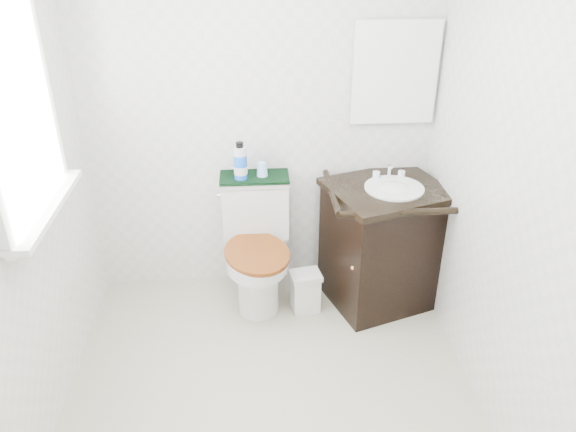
{
  "coord_description": "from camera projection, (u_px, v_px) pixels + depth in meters",
  "views": [
    {
      "loc": [
        -0.07,
        -2.15,
        2.28
      ],
      "look_at": [
        0.14,
        0.75,
        0.72
      ],
      "focal_mm": 35.0,
      "sensor_mm": 36.0,
      "label": 1
    }
  ],
  "objects": [
    {
      "name": "wall_left",
      "position": [
        5.0,
        210.0,
        2.34
      ],
      "size": [
        0.0,
        2.4,
        2.4
      ],
      "primitive_type": "plane",
      "rotation": [
        1.57,
        0.0,
        1.57
      ],
      "color": "silver",
      "rests_on": "ground"
    },
    {
      "name": "vanity",
      "position": [
        383.0,
        242.0,
        3.61
      ],
      "size": [
        0.85,
        0.78,
        0.92
      ],
      "color": "black",
      "rests_on": "floor"
    },
    {
      "name": "cup",
      "position": [
        262.0,
        169.0,
        3.52
      ],
      "size": [
        0.07,
        0.07,
        0.09
      ],
      "primitive_type": "cone",
      "color": "#98C1F9",
      "rests_on": "towel"
    },
    {
      "name": "mirror",
      "position": [
        395.0,
        73.0,
        3.37
      ],
      "size": [
        0.5,
        0.02,
        0.6
      ],
      "primitive_type": "cube",
      "color": "silver",
      "rests_on": "wall_back"
    },
    {
      "name": "trash_bin",
      "position": [
        305.0,
        291.0,
        3.63
      ],
      "size": [
        0.21,
        0.18,
        0.28
      ],
      "color": "silver",
      "rests_on": "floor"
    },
    {
      "name": "toilet",
      "position": [
        257.0,
        251.0,
        3.65
      ],
      "size": [
        0.48,
        0.67,
        0.82
      ],
      "color": "silver",
      "rests_on": "floor"
    },
    {
      "name": "mouthwash_bottle",
      "position": [
        240.0,
        162.0,
        3.45
      ],
      "size": [
        0.08,
        0.08,
        0.24
      ],
      "color": "blue",
      "rests_on": "towel"
    },
    {
      "name": "floor",
      "position": [
        272.0,
        404.0,
        2.97
      ],
      "size": [
        2.4,
        2.4,
        0.0
      ],
      "primitive_type": "plane",
      "color": "#A9A488",
      "rests_on": "ground"
    },
    {
      "name": "soap_bar",
      "position": [
        377.0,
        177.0,
        3.53
      ],
      "size": [
        0.07,
        0.04,
        0.02
      ],
      "primitive_type": "ellipsoid",
      "color": "teal",
      "rests_on": "vanity"
    },
    {
      "name": "wall_back",
      "position": [
        260.0,
        115.0,
        3.46
      ],
      "size": [
        2.4,
        0.0,
        2.4
      ],
      "primitive_type": "plane",
      "rotation": [
        1.57,
        0.0,
        0.0
      ],
      "color": "silver",
      "rests_on": "ground"
    },
    {
      "name": "towel",
      "position": [
        254.0,
        177.0,
        3.54
      ],
      "size": [
        0.44,
        0.22,
        0.02
      ],
      "primitive_type": "cube",
      "color": "black",
      "rests_on": "toilet"
    },
    {
      "name": "wall_right",
      "position": [
        517.0,
        194.0,
        2.48
      ],
      "size": [
        0.0,
        2.4,
        2.4
      ],
      "primitive_type": "plane",
      "rotation": [
        1.57,
        0.0,
        -1.57
      ],
      "color": "silver",
      "rests_on": "ground"
    },
    {
      "name": "window",
      "position": [
        14.0,
        110.0,
        2.4
      ],
      "size": [
        0.02,
        0.7,
        0.9
      ],
      "primitive_type": "cube",
      "color": "white",
      "rests_on": "wall_left"
    },
    {
      "name": "wall_front",
      "position": [
        287.0,
        425.0,
        1.35
      ],
      "size": [
        2.4,
        0.0,
        2.4
      ],
      "primitive_type": "plane",
      "rotation": [
        -1.57,
        0.0,
        0.0
      ],
      "color": "silver",
      "rests_on": "ground"
    }
  ]
}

